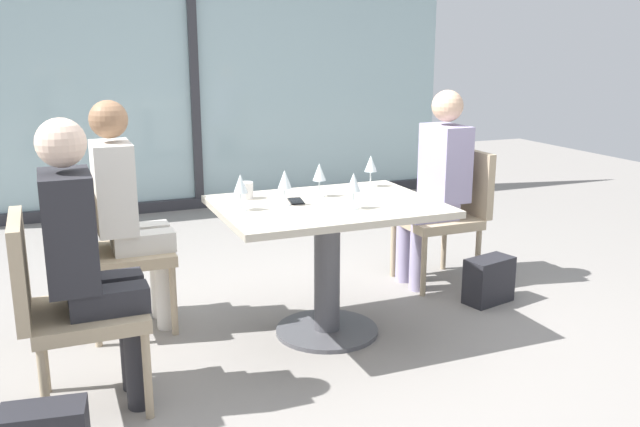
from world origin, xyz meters
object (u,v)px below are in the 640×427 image
(person_far_right, at_px, (436,179))
(handbag_0, at_px, (489,280))
(chair_far_right, at_px, (449,208))
(cell_phone_on_table, at_px, (296,201))
(person_far_left, at_px, (127,205))
(wine_glass_2, at_px, (319,173))
(coffee_cup, at_px, (246,190))
(wine_glass_1, at_px, (371,164))
(wine_glass_4, at_px, (354,183))
(wine_glass_0, at_px, (285,180))
(chair_far_left, at_px, (108,243))
(wine_glass_3, at_px, (240,185))
(chair_side_end, at_px, (63,301))
(dining_table_main, at_px, (327,239))
(person_side_end, at_px, (86,252))

(person_far_right, bearing_deg, handbag_0, -74.32)
(chair_far_right, height_order, cell_phone_on_table, chair_far_right)
(person_far_left, distance_m, handbag_0, 2.18)
(person_far_right, bearing_deg, cell_phone_on_table, -160.10)
(wine_glass_2, height_order, cell_phone_on_table, wine_glass_2)
(coffee_cup, bearing_deg, person_far_right, 9.70)
(wine_glass_1, distance_m, wine_glass_4, 0.56)
(person_far_right, bearing_deg, wine_glass_0, -159.02)
(chair_far_left, distance_m, person_far_left, 0.23)
(coffee_cup, distance_m, cell_phone_on_table, 0.28)
(person_far_left, relative_size, wine_glass_2, 6.81)
(chair_far_left, relative_size, person_far_right, 0.69)
(person_far_right, distance_m, wine_glass_3, 1.51)
(wine_glass_3, height_order, handbag_0, wine_glass_3)
(chair_side_end, bearing_deg, wine_glass_3, 21.31)
(wine_glass_4, bearing_deg, handbag_0, 11.71)
(wine_glass_0, height_order, wine_glass_1, same)
(dining_table_main, xyz_separation_m, chair_side_end, (-1.33, -0.33, -0.03))
(wine_glass_0, distance_m, wine_glass_2, 0.27)
(coffee_cup, bearing_deg, wine_glass_1, 2.31)
(chair_far_right, relative_size, coffee_cup, 9.67)
(wine_glass_4, xyz_separation_m, handbag_0, (1.02, 0.21, -0.72))
(person_side_end, xyz_separation_m, wine_glass_2, (1.25, 0.49, 0.16))
(wine_glass_4, bearing_deg, person_far_right, 36.29)
(cell_phone_on_table, bearing_deg, person_far_left, 164.65)
(chair_far_left, height_order, wine_glass_4, wine_glass_4)
(chair_far_right, bearing_deg, person_far_left, -180.00)
(dining_table_main, xyz_separation_m, person_side_end, (-1.23, -0.33, 0.17))
(wine_glass_0, relative_size, wine_glass_3, 1.00)
(person_far_left, bearing_deg, wine_glass_3, -43.29)
(chair_far_left, relative_size, wine_glass_0, 4.70)
(cell_phone_on_table, bearing_deg, dining_table_main, -21.16)
(dining_table_main, height_order, person_side_end, person_side_end)
(chair_far_left, bearing_deg, cell_phone_on_table, -23.27)
(dining_table_main, xyz_separation_m, chair_far_right, (1.07, 0.49, -0.03))
(dining_table_main, distance_m, coffee_cup, 0.51)
(chair_far_right, relative_size, wine_glass_0, 4.70)
(wine_glass_0, xyz_separation_m, wine_glass_2, (0.24, 0.13, 0.00))
(chair_side_end, bearing_deg, chair_far_right, 18.69)
(chair_side_end, distance_m, person_far_right, 2.45)
(chair_far_left, height_order, wine_glass_1, wine_glass_1)
(coffee_cup, bearing_deg, chair_side_end, -148.82)
(wine_glass_0, xyz_separation_m, wine_glass_3, (-0.24, -0.02, 0.00))
(chair_far_left, bearing_deg, wine_glass_2, -16.77)
(chair_side_end, height_order, person_far_left, person_far_left)
(chair_far_left, xyz_separation_m, coffee_cup, (0.71, -0.23, 0.28))
(person_side_end, height_order, wine_glass_0, person_side_end)
(person_far_right, height_order, wine_glass_3, person_far_right)
(chair_far_right, height_order, person_far_left, person_far_left)
(wine_glass_3, bearing_deg, handbag_0, 1.11)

